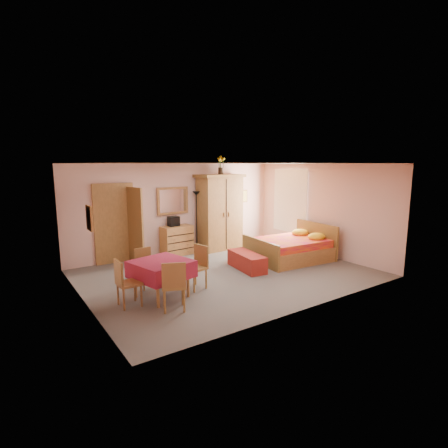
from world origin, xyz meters
TOP-DOWN VIEW (x-y plane):
  - floor at (0.00, 0.00)m, footprint 6.50×6.50m
  - ceiling at (0.00, 0.00)m, footprint 6.50×6.50m
  - wall_back at (0.00, 2.50)m, footprint 6.50×0.10m
  - wall_front at (0.00, -2.50)m, footprint 6.50×0.10m
  - wall_left at (-3.25, 0.00)m, footprint 0.10×5.00m
  - wall_right at (3.25, 0.00)m, footprint 0.10×5.00m
  - doorway at (-1.90, 2.47)m, footprint 1.06×0.12m
  - window at (3.21, 1.20)m, footprint 0.08×1.40m
  - picture_left at (-3.22, -0.60)m, footprint 0.04×0.32m
  - picture_back at (2.35, 2.47)m, footprint 0.30×0.04m
  - chest_of_drawers at (-0.20, 2.25)m, footprint 0.93×0.52m
  - wall_mirror at (-0.20, 2.46)m, footprint 0.99×0.10m
  - stereo at (-0.28, 2.29)m, footprint 0.31×0.24m
  - floor_lamp at (0.48, 2.29)m, footprint 0.25×0.25m
  - wardrobe at (1.22, 2.16)m, footprint 1.50×0.85m
  - sunflower_vase at (1.31, 2.25)m, footprint 0.24×0.24m
  - bed at (2.09, 0.06)m, footprint 2.18×1.78m
  - bench at (0.59, 0.02)m, footprint 0.62×1.28m
  - dining_table at (-1.93, -0.51)m, footprint 1.20×1.20m
  - chair_south at (-1.99, -1.17)m, footprint 0.55×0.55m
  - chair_north at (-1.95, 0.19)m, footprint 0.41×0.41m
  - chair_west at (-2.59, -0.56)m, footprint 0.41×0.41m
  - chair_east at (-1.15, -0.45)m, footprint 0.49×0.49m

SIDE VIEW (x-z plane):
  - floor at x=0.00m, z-range 0.00..0.00m
  - bench at x=0.59m, z-range 0.00..0.41m
  - dining_table at x=-1.93m, z-range 0.00..0.74m
  - chair_north at x=-1.95m, z-range 0.00..0.83m
  - chest_of_drawers at x=-0.20m, z-range 0.00..0.84m
  - chair_west at x=-2.59m, z-range 0.00..0.88m
  - chair_east at x=-1.15m, z-range 0.00..0.91m
  - chair_south at x=-1.99m, z-range 0.00..0.92m
  - bed at x=2.09m, z-range 0.00..0.95m
  - floor_lamp at x=0.48m, z-range 0.00..1.80m
  - stereo at x=-0.28m, z-range 0.84..1.12m
  - doorway at x=-1.90m, z-range -0.05..2.10m
  - wardrobe at x=1.22m, z-range 0.00..2.28m
  - wall_back at x=0.00m, z-range 0.00..2.60m
  - wall_front at x=0.00m, z-range 0.00..2.60m
  - wall_left at x=-3.25m, z-range 0.00..2.60m
  - wall_right at x=3.25m, z-range 0.00..2.60m
  - window at x=3.21m, z-range 0.48..2.42m
  - picture_back at x=2.35m, z-range 1.35..1.75m
  - wall_mirror at x=-0.20m, z-range 1.16..1.94m
  - picture_left at x=-3.22m, z-range 1.49..1.91m
  - sunflower_vase at x=1.31m, z-range 2.28..2.83m
  - ceiling at x=0.00m, z-range 2.60..2.60m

